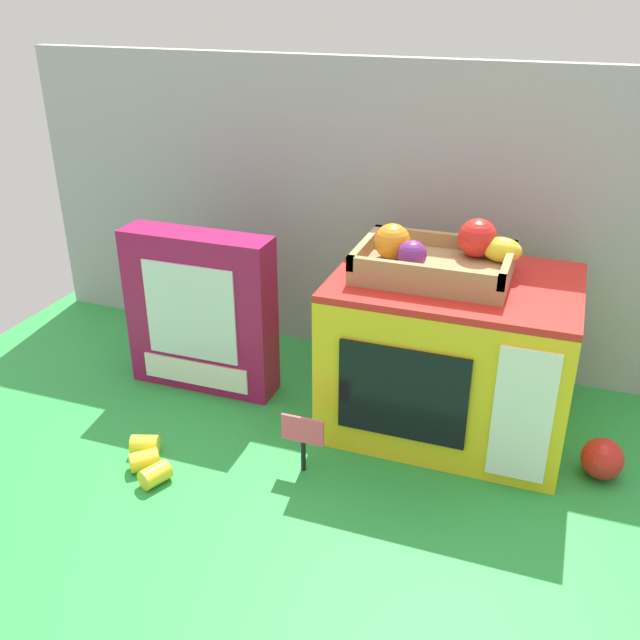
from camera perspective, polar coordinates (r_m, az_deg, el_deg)
The scene contains 8 objects.
ground_plane at distance 1.28m, azimuth 3.33°, elevation -8.01°, with size 1.70×1.70×0.00m, color green.
display_back_panel at distance 1.40m, azimuth 6.95°, elevation 8.15°, with size 1.61×0.03×0.59m, color #A0A3A8.
toy_microwave at distance 1.22m, azimuth 10.42°, elevation -2.69°, with size 0.39×0.29×0.27m.
food_groups_crate at distance 1.17m, azimuth 9.46°, elevation 4.91°, with size 0.26×0.17×0.09m.
cookie_set_box at distance 1.33m, azimuth -9.57°, elevation 0.61°, with size 0.28×0.08×0.31m.
price_sign at distance 1.12m, azimuth -1.40°, elevation -9.27°, with size 0.07×0.01×0.10m.
loose_toy_banana at distance 1.19m, azimuth -13.65°, elevation -10.85°, with size 0.11×0.11×0.03m.
loose_toy_apple at distance 1.21m, azimuth 21.74°, elevation -10.32°, with size 0.07×0.07×0.07m, color red.
Camera 1 is at (0.29, -1.03, 0.71)m, focal length 39.81 mm.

